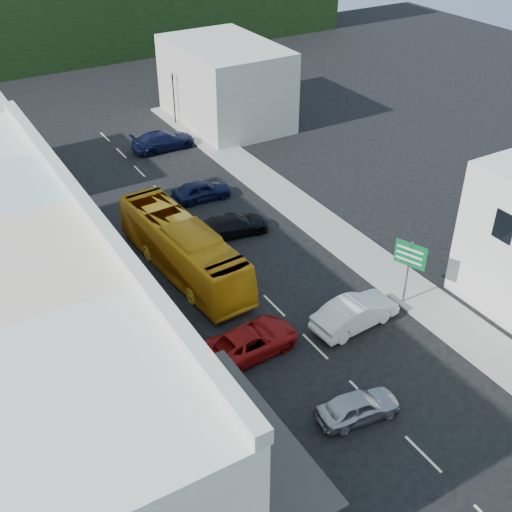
{
  "coord_description": "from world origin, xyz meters",
  "views": [
    {
      "loc": [
        -15.41,
        -20.03,
        22.07
      ],
      "look_at": [
        0.0,
        6.0,
        2.2
      ],
      "focal_mm": 45.0,
      "sensor_mm": 36.0,
      "label": 1
    }
  ],
  "objects_px": {
    "car_red": "(250,342)",
    "bus": "(183,249)",
    "pedestrian_left": "(157,350)",
    "car_silver": "(358,406)",
    "direction_sign": "(407,273)",
    "traffic_signal": "(174,99)",
    "car_white": "(355,315)"
  },
  "relations": [
    {
      "from": "direction_sign",
      "to": "traffic_signal",
      "type": "xyz_separation_m",
      "value": [
        0.23,
        31.09,
        0.3
      ]
    },
    {
      "from": "traffic_signal",
      "to": "car_silver",
      "type": "bearing_deg",
      "value": 99.27
    },
    {
      "from": "car_white",
      "to": "traffic_signal",
      "type": "relative_size",
      "value": 0.94
    },
    {
      "from": "car_red",
      "to": "direction_sign",
      "type": "distance_m",
      "value": 9.61
    },
    {
      "from": "bus",
      "to": "pedestrian_left",
      "type": "relative_size",
      "value": 6.82
    },
    {
      "from": "traffic_signal",
      "to": "bus",
      "type": "bearing_deg",
      "value": 87.87
    },
    {
      "from": "pedestrian_left",
      "to": "direction_sign",
      "type": "height_order",
      "value": "direction_sign"
    },
    {
      "from": "car_silver",
      "to": "traffic_signal",
      "type": "relative_size",
      "value": 0.94
    },
    {
      "from": "pedestrian_left",
      "to": "direction_sign",
      "type": "bearing_deg",
      "value": -98.75
    },
    {
      "from": "car_red",
      "to": "car_white",
      "type": "bearing_deg",
      "value": -104.47
    },
    {
      "from": "pedestrian_left",
      "to": "traffic_signal",
      "type": "distance_m",
      "value": 32.09
    },
    {
      "from": "car_white",
      "to": "direction_sign",
      "type": "xyz_separation_m",
      "value": [
        3.57,
        0.13,
        1.34
      ]
    },
    {
      "from": "bus",
      "to": "direction_sign",
      "type": "xyz_separation_m",
      "value": [
        9.21,
        -9.24,
        0.49
      ]
    },
    {
      "from": "bus",
      "to": "pedestrian_left",
      "type": "bearing_deg",
      "value": -127.95
    },
    {
      "from": "bus",
      "to": "traffic_signal",
      "type": "relative_size",
      "value": 2.48
    },
    {
      "from": "car_white",
      "to": "pedestrian_left",
      "type": "relative_size",
      "value": 2.59
    },
    {
      "from": "car_silver",
      "to": "car_red",
      "type": "xyz_separation_m",
      "value": [
        -1.98,
        6.22,
        0.0
      ]
    },
    {
      "from": "car_silver",
      "to": "pedestrian_left",
      "type": "distance_m",
      "value": 9.99
    },
    {
      "from": "bus",
      "to": "car_red",
      "type": "bearing_deg",
      "value": -95.86
    },
    {
      "from": "traffic_signal",
      "to": "car_red",
      "type": "bearing_deg",
      "value": 93.44
    },
    {
      "from": "pedestrian_left",
      "to": "traffic_signal",
      "type": "relative_size",
      "value": 0.36
    },
    {
      "from": "pedestrian_left",
      "to": "car_silver",
      "type": "bearing_deg",
      "value": -139.66
    },
    {
      "from": "car_red",
      "to": "bus",
      "type": "bearing_deg",
      "value": -6.97
    },
    {
      "from": "pedestrian_left",
      "to": "direction_sign",
      "type": "distance_m",
      "value": 14.1
    },
    {
      "from": "bus",
      "to": "car_silver",
      "type": "relative_size",
      "value": 2.64
    },
    {
      "from": "car_white",
      "to": "direction_sign",
      "type": "bearing_deg",
      "value": -92.77
    },
    {
      "from": "bus",
      "to": "car_white",
      "type": "height_order",
      "value": "bus"
    },
    {
      "from": "bus",
      "to": "pedestrian_left",
      "type": "distance_m",
      "value": 8.38
    },
    {
      "from": "car_silver",
      "to": "car_white",
      "type": "height_order",
      "value": "same"
    },
    {
      "from": "bus",
      "to": "traffic_signal",
      "type": "height_order",
      "value": "traffic_signal"
    },
    {
      "from": "car_silver",
      "to": "car_white",
      "type": "relative_size",
      "value": 1.0
    },
    {
      "from": "pedestrian_left",
      "to": "traffic_signal",
      "type": "bearing_deg",
      "value": -25.42
    }
  ]
}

